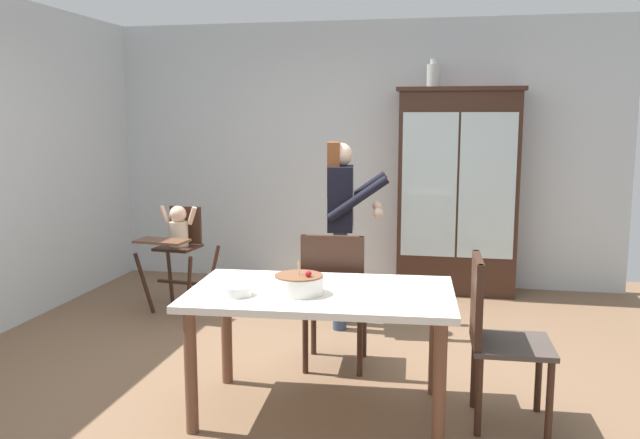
# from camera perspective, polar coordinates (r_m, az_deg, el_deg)

# --- Properties ---
(ground_plane) EXTENTS (6.24, 6.24, 0.00)m
(ground_plane) POSITION_cam_1_polar(r_m,az_deg,el_deg) (4.64, -1.11, -13.00)
(ground_plane) COLOR brown
(wall_back) EXTENTS (5.32, 0.06, 2.70)m
(wall_back) POSITION_cam_1_polar(r_m,az_deg,el_deg) (6.92, 3.53, 5.66)
(wall_back) COLOR silver
(wall_back) RESTS_ON ground_plane
(china_cabinet) EXTENTS (1.20, 0.48, 2.01)m
(china_cabinet) POSITION_cam_1_polar(r_m,az_deg,el_deg) (6.62, 11.78, 2.42)
(china_cabinet) COLOR #382116
(china_cabinet) RESTS_ON ground_plane
(ceramic_vase) EXTENTS (0.13, 0.13, 0.27)m
(ceramic_vase) POSITION_cam_1_polar(r_m,az_deg,el_deg) (6.60, 9.78, 12.19)
(ceramic_vase) COLOR #B2B7B2
(ceramic_vase) RESTS_ON china_cabinet
(high_chair_with_toddler) EXTENTS (0.63, 0.73, 0.95)m
(high_chair_with_toddler) POSITION_cam_1_polar(r_m,az_deg,el_deg) (6.05, -12.16, -1.61)
(high_chair_with_toddler) COLOR #382116
(high_chair_with_toddler) RESTS_ON ground_plane
(adult_person) EXTENTS (0.55, 0.53, 1.53)m
(adult_person) POSITION_cam_1_polar(r_m,az_deg,el_deg) (5.37, 1.87, 0.69)
(adult_person) COLOR #33425B
(adult_person) RESTS_ON ground_plane
(dining_table) EXTENTS (1.57, 0.98, 0.74)m
(dining_table) POSITION_cam_1_polar(r_m,az_deg,el_deg) (3.85, 0.09, -7.50)
(dining_table) COLOR silver
(dining_table) RESTS_ON ground_plane
(birthday_cake) EXTENTS (0.28, 0.28, 0.19)m
(birthday_cake) POSITION_cam_1_polar(r_m,az_deg,el_deg) (3.74, -1.84, -5.60)
(birthday_cake) COLOR white
(birthday_cake) RESTS_ON dining_table
(serving_bowl) EXTENTS (0.18, 0.18, 0.05)m
(serving_bowl) POSITION_cam_1_polar(r_m,az_deg,el_deg) (3.74, -7.24, -6.10)
(serving_bowl) COLOR silver
(serving_bowl) RESTS_ON dining_table
(dining_chair_far_side) EXTENTS (0.46, 0.46, 0.96)m
(dining_chair_far_side) POSITION_cam_1_polar(r_m,az_deg,el_deg) (4.50, 1.22, -6.25)
(dining_chair_far_side) COLOR #382116
(dining_chair_far_side) RESTS_ON ground_plane
(dining_chair_right_end) EXTENTS (0.45, 0.45, 0.96)m
(dining_chair_right_end) POSITION_cam_1_polar(r_m,az_deg,el_deg) (3.87, 14.76, -9.06)
(dining_chair_right_end) COLOR #382116
(dining_chair_right_end) RESTS_ON ground_plane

